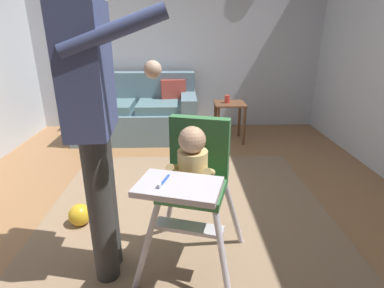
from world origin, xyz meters
name	(u,v)px	position (x,y,z in m)	size (l,w,h in m)	color
ground	(177,222)	(0.00, 0.00, -0.05)	(5.77, 6.65, 0.10)	#9F6F46
wall_far	(178,32)	(0.00, 2.55, 1.39)	(4.97, 0.06, 2.79)	silver
area_rug	(188,233)	(0.09, -0.22, 0.00)	(2.30, 2.91, 0.01)	#95775A
couch	(138,113)	(-0.58, 2.03, 0.33)	(1.63, 0.86, 0.86)	slate
high_chair	(194,172)	(0.11, -0.51, 0.64)	(0.74, 0.83, 0.94)	silver
adult_standing	(94,118)	(-0.41, -0.55, 0.98)	(0.53, 0.50, 1.73)	#363535
toy_ball	(80,215)	(-0.74, -0.08, 0.08)	(0.17, 0.17, 0.17)	gold
side_table	(229,113)	(0.67, 1.81, 0.38)	(0.40, 0.40, 0.52)	brown
sippy_cup	(227,99)	(0.64, 1.81, 0.57)	(0.07, 0.07, 0.10)	#D13D33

